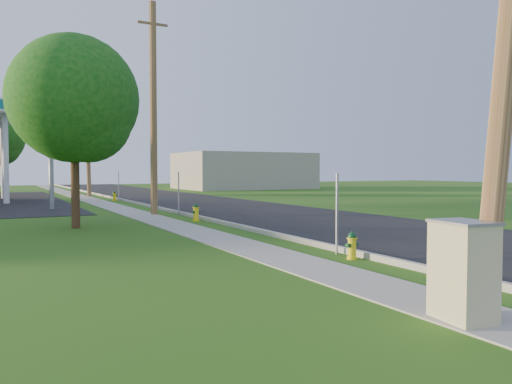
# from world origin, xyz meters

# --- Properties ---
(ground_plane) EXTENTS (140.00, 140.00, 0.00)m
(ground_plane) POSITION_xyz_m (0.00, 0.00, 0.00)
(ground_plane) COLOR #264B11
(ground_plane) RESTS_ON ground
(road) EXTENTS (8.00, 120.00, 0.02)m
(road) POSITION_xyz_m (4.50, 10.00, 0.01)
(road) COLOR black
(road) RESTS_ON ground
(curb) EXTENTS (0.15, 120.00, 0.15)m
(curb) POSITION_xyz_m (0.50, 10.00, 0.07)
(curb) COLOR #A4A197
(curb) RESTS_ON ground
(sidewalk) EXTENTS (1.50, 120.00, 0.03)m
(sidewalk) POSITION_xyz_m (-1.25, 10.00, 0.01)
(sidewalk) COLOR gray
(sidewalk) RESTS_ON ground
(utility_pole_mid) EXTENTS (1.40, 0.32, 9.80)m
(utility_pole_mid) POSITION_xyz_m (-0.60, 17.00, 4.95)
(utility_pole_mid) COLOR brown
(utility_pole_mid) RESTS_ON ground
(utility_pole_far) EXTENTS (1.40, 0.32, 9.50)m
(utility_pole_far) POSITION_xyz_m (-0.60, 35.00, 4.80)
(utility_pole_far) COLOR brown
(utility_pole_far) RESTS_ON ground
(sign_post_near) EXTENTS (0.05, 0.04, 2.00)m
(sign_post_near) POSITION_xyz_m (0.25, 4.20, 1.00)
(sign_post_near) COLOR gray
(sign_post_near) RESTS_ON ground
(sign_post_mid) EXTENTS (0.05, 0.04, 2.00)m
(sign_post_mid) POSITION_xyz_m (0.25, 16.00, 1.00)
(sign_post_mid) COLOR gray
(sign_post_mid) RESTS_ON ground
(sign_post_far) EXTENTS (0.05, 0.04, 2.00)m
(sign_post_far) POSITION_xyz_m (0.25, 28.20, 1.00)
(sign_post_far) COLOR gray
(sign_post_far) RESTS_ON ground
(price_pylon) EXTENTS (0.34, 2.04, 6.85)m
(price_pylon) POSITION_xyz_m (-4.50, 22.50, 5.43)
(price_pylon) COLOR gray
(price_pylon) RESTS_ON ground
(distant_building) EXTENTS (14.00, 10.00, 4.00)m
(distant_building) POSITION_xyz_m (18.00, 45.00, 2.00)
(distant_building) COLOR gray
(distant_building) RESTS_ON ground
(tree_verge) EXTENTS (4.54, 4.54, 6.88)m
(tree_verge) POSITION_xyz_m (-4.53, 13.00, 4.43)
(tree_verge) COLOR #3B2815
(tree_verge) RESTS_ON ground
(hydrant_near) EXTENTS (0.34, 0.30, 0.66)m
(hydrant_near) POSITION_xyz_m (0.13, 3.46, 0.32)
(hydrant_near) COLOR yellow
(hydrant_near) RESTS_ON ground
(hydrant_mid) EXTENTS (0.39, 0.35, 0.75)m
(hydrant_mid) POSITION_xyz_m (0.06, 13.33, 0.37)
(hydrant_mid) COLOR yellow
(hydrant_mid) RESTS_ON ground
(hydrant_far) EXTENTS (0.35, 0.31, 0.69)m
(hydrant_far) POSITION_xyz_m (0.06, 28.63, 0.34)
(hydrant_far) COLOR #DEC208
(hydrant_far) RESTS_ON ground
(utility_cabinet) EXTENTS (0.73, 0.89, 1.39)m
(utility_cabinet) POSITION_xyz_m (-1.60, -1.06, 0.70)
(utility_cabinet) COLOR #BCB285
(utility_cabinet) RESTS_ON ground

